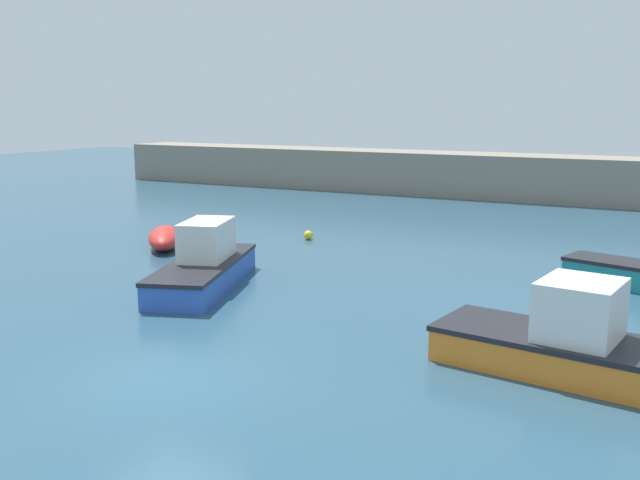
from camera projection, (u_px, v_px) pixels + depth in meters
ground_plane at (168, 383)px, 14.74m from camera, size 120.00×120.00×0.20m
harbor_breakwater at (516, 177)px, 42.35m from camera, size 55.99×3.64×2.61m
motorboat_with_cabin at (205, 264)px, 22.06m from camera, size 3.68×6.19×2.01m
rowboat_blue_near at (164, 238)px, 27.93m from camera, size 3.01×3.43×0.83m
motorboat_grey_hull at (565, 341)px, 14.93m from camera, size 5.40×2.76×2.03m
mooring_buoy_yellow at (308, 235)px, 29.74m from camera, size 0.38×0.38×0.38m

